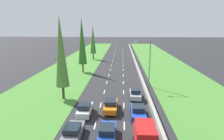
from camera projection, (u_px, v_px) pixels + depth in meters
The scene contains 16 objects.
ground_plane at pixel (117, 64), 61.08m from camera, with size 300.00×300.00×0.00m, color #28282B.
grass_verge_left at pixel (78, 63), 61.71m from camera, with size 14.00×140.00×0.04m, color #478433.
grass_verge_right at pixel (163, 64), 60.35m from camera, with size 14.00×140.00×0.04m, color #478433.
median_barrier at pixel (136, 62), 60.69m from camera, with size 0.44×120.00×0.85m, color #9E9B93.
lane_markings at pixel (117, 64), 61.07m from camera, with size 3.64×116.00×0.01m.
blue_sedan_centre_lane at pixel (107, 133), 19.91m from camera, with size 1.82×4.50×1.64m.
grey_sedan_left_lane at pixel (73, 133), 20.02m from camera, with size 1.82×4.50×1.64m.
red_van_right_lane at pixel (145, 138), 17.96m from camera, with size 1.96×4.90×2.82m.
orange_sedan_centre_lane at pixel (111, 105), 26.97m from camera, with size 1.82×4.50×1.64m.
blue_sedan_right_lane at pixel (138, 111), 25.01m from camera, with size 1.82×4.50×1.64m.
white_hatchback_left_lane at pixel (85, 110), 25.52m from camera, with size 1.74×3.90×1.72m.
silver_hatchback_right_lane at pixel (135, 94), 31.36m from camera, with size 1.74×3.90×1.72m.
poplar_tree_second at pixel (61, 52), 29.85m from camera, with size 2.13×2.13×13.31m.
poplar_tree_third at pixel (82, 41), 48.06m from camera, with size 2.14×2.14×13.77m.
poplar_tree_fourth at pixel (93, 40), 67.07m from camera, with size 2.09×2.09×11.69m.
street_light_mast at pixel (148, 61), 36.54m from camera, with size 3.20×0.28×9.00m.
Camera 1 is at (1.37, 0.00, 11.65)m, focal length 30.90 mm.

